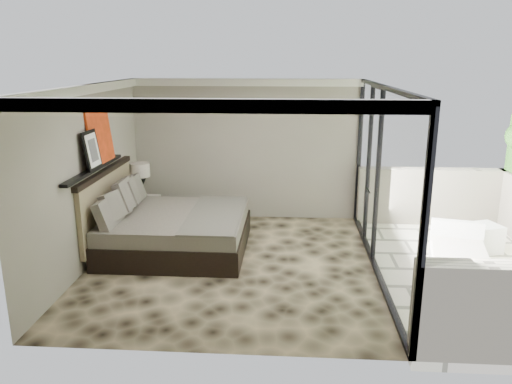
# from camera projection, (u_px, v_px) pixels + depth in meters

# --- Properties ---
(floor) EXTENTS (5.00, 5.00, 0.00)m
(floor) POSITION_uv_depth(u_px,v_px,m) (233.00, 264.00, 7.96)
(floor) COLOR black
(floor) RESTS_ON ground
(ceiling) EXTENTS (4.50, 5.00, 0.02)m
(ceiling) POSITION_uv_depth(u_px,v_px,m) (230.00, 86.00, 7.24)
(ceiling) COLOR silver
(ceiling) RESTS_ON back_wall
(back_wall) EXTENTS (4.50, 0.02, 2.80)m
(back_wall) POSITION_uv_depth(u_px,v_px,m) (246.00, 150.00, 10.00)
(back_wall) COLOR gray
(back_wall) RESTS_ON floor
(left_wall) EXTENTS (0.02, 5.00, 2.80)m
(left_wall) POSITION_uv_depth(u_px,v_px,m) (88.00, 177.00, 7.75)
(left_wall) COLOR gray
(left_wall) RESTS_ON floor
(glass_wall) EXTENTS (0.08, 5.00, 2.80)m
(glass_wall) POSITION_uv_depth(u_px,v_px,m) (381.00, 181.00, 7.45)
(glass_wall) COLOR white
(glass_wall) RESTS_ON floor
(terrace_slab) EXTENTS (3.00, 5.00, 0.12)m
(terrace_slab) POSITION_uv_depth(u_px,v_px,m) (473.00, 274.00, 7.73)
(terrace_slab) COLOR beige
(terrace_slab) RESTS_ON ground
(picture_ledge) EXTENTS (0.12, 2.20, 0.05)m
(picture_ledge) POSITION_uv_depth(u_px,v_px,m) (94.00, 169.00, 7.82)
(picture_ledge) COLOR black
(picture_ledge) RESTS_ON left_wall
(bed) EXTENTS (2.39, 2.31, 1.32)m
(bed) POSITION_uv_depth(u_px,v_px,m) (170.00, 228.00, 8.49)
(bed) COLOR black
(bed) RESTS_ON floor
(nightstand) EXTENTS (0.64, 0.64, 0.51)m
(nightstand) POSITION_uv_depth(u_px,v_px,m) (146.00, 210.00, 9.93)
(nightstand) COLOR black
(nightstand) RESTS_ON floor
(table_lamp) EXTENTS (0.38, 0.38, 0.70)m
(table_lamp) POSITION_uv_depth(u_px,v_px,m) (140.00, 176.00, 9.71)
(table_lamp) COLOR black
(table_lamp) RESTS_ON nightstand
(abstract_canvas) EXTENTS (0.13, 0.90, 0.90)m
(abstract_canvas) POSITION_uv_depth(u_px,v_px,m) (100.00, 135.00, 8.07)
(abstract_canvas) COLOR #B64A0F
(abstract_canvas) RESTS_ON picture_ledge
(framed_print) EXTENTS (0.11, 0.50, 0.60)m
(framed_print) POSITION_uv_depth(u_px,v_px,m) (92.00, 150.00, 7.61)
(framed_print) COLOR black
(framed_print) RESTS_ON picture_ledge
(ottoman) EXTENTS (0.60, 0.60, 0.47)m
(ottoman) POSITION_uv_depth(u_px,v_px,m) (484.00, 238.00, 8.45)
(ottoman) COLOR silver
(ottoman) RESTS_ON terrace_slab
(lounger) EXTENTS (1.16, 1.77, 0.64)m
(lounger) POSITION_uv_depth(u_px,v_px,m) (459.00, 263.00, 7.52)
(lounger) COLOR silver
(lounger) RESTS_ON terrace_slab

